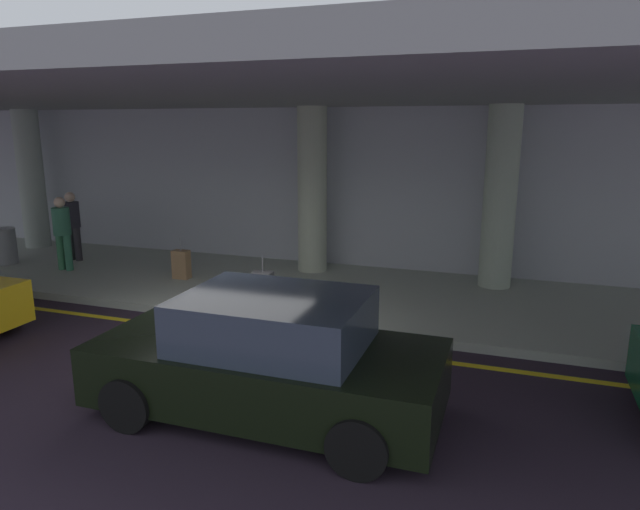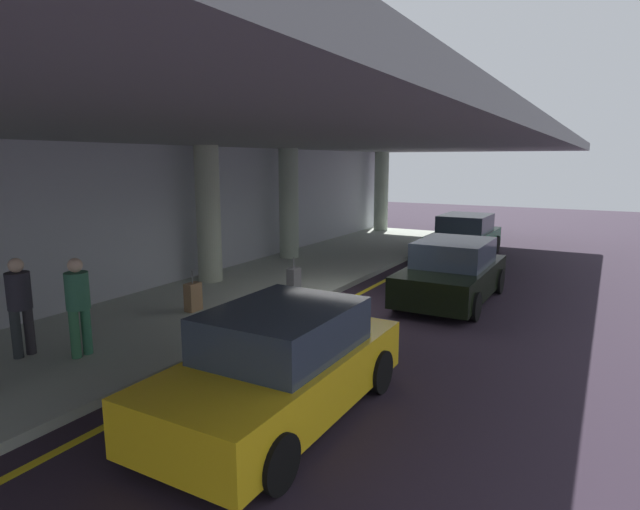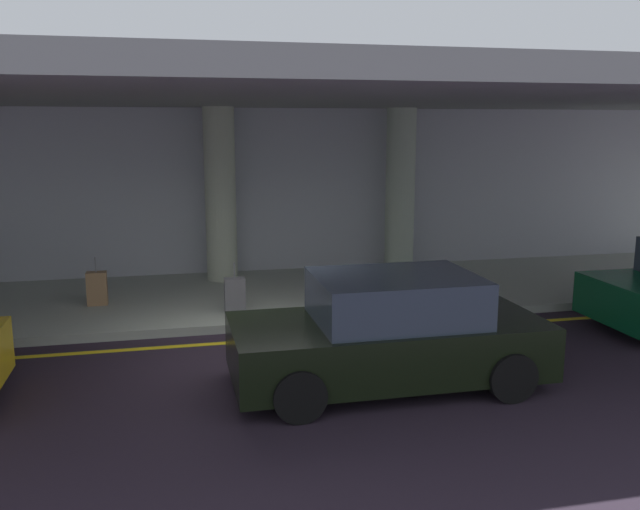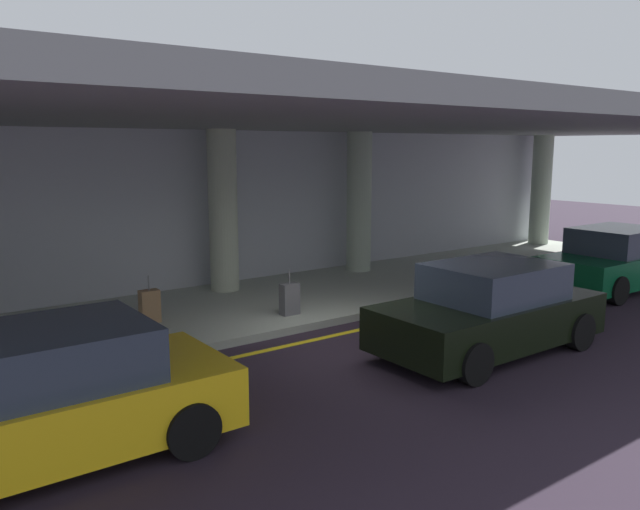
{
  "view_description": "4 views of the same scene",
  "coord_description": "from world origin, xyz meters",
  "px_view_note": "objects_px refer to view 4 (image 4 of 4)",
  "views": [
    {
      "loc": [
        4.3,
        -7.44,
        3.4
      ],
      "look_at": [
        0.93,
        2.3,
        1.04
      ],
      "focal_mm": 31.89,
      "sensor_mm": 36.0,
      "label": 1
    },
    {
      "loc": [
        -10.65,
        -4.97,
        3.4
      ],
      "look_at": [
        2.21,
        2.25,
        0.71
      ],
      "focal_mm": 29.11,
      "sensor_mm": 36.0,
      "label": 2
    },
    {
      "loc": [
        -1.08,
        -9.83,
        3.4
      ],
      "look_at": [
        1.67,
        2.31,
        1.01
      ],
      "focal_mm": 37.74,
      "sensor_mm": 36.0,
      "label": 3
    },
    {
      "loc": [
        -6.61,
        -8.25,
        3.4
      ],
      "look_at": [
        0.67,
        1.66,
        1.28
      ],
      "focal_mm": 35.23,
      "sensor_mm": 36.0,
      "label": 4
    }
  ],
  "objects_px": {
    "support_column_left_mid": "(223,211)",
    "support_column_center": "(359,202)",
    "car_black": "(490,310)",
    "car_dark_green": "(615,260)",
    "suitcase_upright_primary": "(289,299)",
    "suitcase_upright_secondary": "(150,306)",
    "support_column_right_mid": "(541,190)",
    "car_yellow_taxi": "(43,400)"
  },
  "relations": [
    {
      "from": "suitcase_upright_primary",
      "to": "support_column_left_mid",
      "type": "bearing_deg",
      "value": 108.87
    },
    {
      "from": "support_column_right_mid",
      "to": "car_black",
      "type": "height_order",
      "value": "support_column_right_mid"
    },
    {
      "from": "car_black",
      "to": "suitcase_upright_secondary",
      "type": "relative_size",
      "value": 4.56
    },
    {
      "from": "car_dark_green",
      "to": "suitcase_upright_primary",
      "type": "relative_size",
      "value": 4.56
    },
    {
      "from": "car_black",
      "to": "suitcase_upright_secondary",
      "type": "bearing_deg",
      "value": -46.0
    },
    {
      "from": "car_black",
      "to": "car_yellow_taxi",
      "type": "relative_size",
      "value": 1.0
    },
    {
      "from": "support_column_left_mid",
      "to": "car_dark_green",
      "type": "relative_size",
      "value": 0.89
    },
    {
      "from": "support_column_left_mid",
      "to": "suitcase_upright_primary",
      "type": "bearing_deg",
      "value": -90.1
    },
    {
      "from": "support_column_left_mid",
      "to": "suitcase_upright_primary",
      "type": "xyz_separation_m",
      "value": [
        -0.0,
        -2.7,
        -1.51
      ]
    },
    {
      "from": "car_black",
      "to": "support_column_center",
      "type": "bearing_deg",
      "value": -108.46
    },
    {
      "from": "support_column_left_mid",
      "to": "car_black",
      "type": "relative_size",
      "value": 0.89
    },
    {
      "from": "support_column_center",
      "to": "support_column_right_mid",
      "type": "relative_size",
      "value": 1.0
    },
    {
      "from": "suitcase_upright_primary",
      "to": "suitcase_upright_secondary",
      "type": "bearing_deg",
      "value": 175.06
    },
    {
      "from": "support_column_right_mid",
      "to": "car_dark_green",
      "type": "height_order",
      "value": "support_column_right_mid"
    },
    {
      "from": "support_column_right_mid",
      "to": "suitcase_upright_secondary",
      "type": "relative_size",
      "value": 4.06
    },
    {
      "from": "car_yellow_taxi",
      "to": "suitcase_upright_primary",
      "type": "bearing_deg",
      "value": -150.19
    },
    {
      "from": "support_column_right_mid",
      "to": "suitcase_upright_secondary",
      "type": "distance_m",
      "value": 14.6
    },
    {
      "from": "suitcase_upright_secondary",
      "to": "suitcase_upright_primary",
      "type": "bearing_deg",
      "value": -6.38
    },
    {
      "from": "suitcase_upright_secondary",
      "to": "support_column_left_mid",
      "type": "bearing_deg",
      "value": 51.26
    },
    {
      "from": "car_dark_green",
      "to": "suitcase_upright_primary",
      "type": "distance_m",
      "value": 8.22
    },
    {
      "from": "support_column_left_mid",
      "to": "suitcase_upright_primary",
      "type": "relative_size",
      "value": 4.06
    },
    {
      "from": "car_black",
      "to": "car_dark_green",
      "type": "height_order",
      "value": "same"
    },
    {
      "from": "support_column_left_mid",
      "to": "suitcase_upright_secondary",
      "type": "relative_size",
      "value": 4.06
    },
    {
      "from": "support_column_center",
      "to": "support_column_right_mid",
      "type": "xyz_separation_m",
      "value": [
        8.0,
        0.0,
        0.0
      ]
    },
    {
      "from": "support_column_left_mid",
      "to": "car_yellow_taxi",
      "type": "relative_size",
      "value": 0.89
    },
    {
      "from": "support_column_left_mid",
      "to": "support_column_center",
      "type": "height_order",
      "value": "same"
    },
    {
      "from": "car_yellow_taxi",
      "to": "suitcase_upright_primary",
      "type": "relative_size",
      "value": 4.56
    },
    {
      "from": "support_column_center",
      "to": "suitcase_upright_secondary",
      "type": "xyz_separation_m",
      "value": [
        -6.43,
        -1.62,
        -1.51
      ]
    },
    {
      "from": "support_column_center",
      "to": "suitcase_upright_secondary",
      "type": "distance_m",
      "value": 6.8
    },
    {
      "from": "suitcase_upright_secondary",
      "to": "support_column_right_mid",
      "type": "bearing_deg",
      "value": 23.95
    },
    {
      "from": "support_column_left_mid",
      "to": "support_column_center",
      "type": "distance_m",
      "value": 4.0
    },
    {
      "from": "support_column_left_mid",
      "to": "car_yellow_taxi",
      "type": "height_order",
      "value": "support_column_left_mid"
    },
    {
      "from": "car_dark_green",
      "to": "support_column_right_mid",
      "type": "bearing_deg",
      "value": 48.16
    },
    {
      "from": "car_yellow_taxi",
      "to": "suitcase_upright_primary",
      "type": "height_order",
      "value": "car_yellow_taxi"
    },
    {
      "from": "support_column_right_mid",
      "to": "suitcase_upright_secondary",
      "type": "xyz_separation_m",
      "value": [
        -14.43,
        -1.62,
        -1.51
      ]
    },
    {
      "from": "support_column_center",
      "to": "car_yellow_taxi",
      "type": "relative_size",
      "value": 0.89
    },
    {
      "from": "support_column_right_mid",
      "to": "car_yellow_taxi",
      "type": "distance_m",
      "value": 18.22
    },
    {
      "from": "support_column_center",
      "to": "suitcase_upright_primary",
      "type": "xyz_separation_m",
      "value": [
        -4.0,
        -2.7,
        -1.51
      ]
    },
    {
      "from": "car_black",
      "to": "car_dark_green",
      "type": "xyz_separation_m",
      "value": [
        6.21,
        1.25,
        0.0
      ]
    },
    {
      "from": "support_column_center",
      "to": "suitcase_upright_primary",
      "type": "bearing_deg",
      "value": -146.02
    },
    {
      "from": "support_column_left_mid",
      "to": "support_column_center",
      "type": "bearing_deg",
      "value": 0.0
    },
    {
      "from": "support_column_left_mid",
      "to": "suitcase_upright_secondary",
      "type": "xyz_separation_m",
      "value": [
        -2.43,
        -1.62,
        -1.51
      ]
    }
  ]
}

